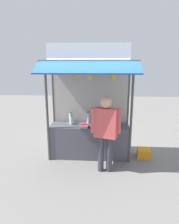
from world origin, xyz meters
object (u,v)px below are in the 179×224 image
object	(u,v)px
water_bottle_far_left	(107,121)
plastic_crate	(143,153)
water_bottle_back_right	(71,118)
vendor_person	(106,128)
water_bottle_mid_right	(71,120)
magazine_stack_center	(102,127)
water_bottle_mid_left	(104,118)
water_bottle_left	(89,118)
water_bottle_right	(101,120)
banana_bunch_inner_left	(78,73)
banana_bunch_rightmost	(90,76)
magazine_stack_rear_center	(84,126)
banana_bunch_leftmost	(113,77)

from	to	relation	value
water_bottle_far_left	plastic_crate	world-z (taller)	water_bottle_far_left
water_bottle_back_right	vendor_person	world-z (taller)	vendor_person
water_bottle_mid_right	water_bottle_back_right	xyz separation A→B (m)	(-0.04, 0.12, 0.03)
water_bottle_far_left	water_bottle_back_right	bearing A→B (deg)	172.71
vendor_person	water_bottle_far_left	bearing A→B (deg)	-76.48
water_bottle_far_left	magazine_stack_center	bearing A→B (deg)	-123.39
water_bottle_back_right	water_bottle_mid_left	size ratio (longest dim) A/B	1.09
water_bottle_back_right	water_bottle_left	bearing A→B (deg)	3.06
water_bottle_left	vendor_person	world-z (taller)	vendor_person
water_bottle_far_left	water_bottle_right	size ratio (longest dim) A/B	1.02
plastic_crate	water_bottle_far_left	bearing A→B (deg)	178.87
magazine_stack_center	water_bottle_far_left	bearing A→B (deg)	56.61
water_bottle_back_right	banana_bunch_inner_left	xyz separation A→B (m)	(0.28, -0.54, 1.18)
water_bottle_back_right	water_bottle_mid_left	bearing A→B (deg)	4.41
water_bottle_right	banana_bunch_rightmost	world-z (taller)	banana_bunch_rightmost
water_bottle_mid_left	magazine_stack_center	distance (m)	0.40
water_bottle_far_left	plastic_crate	bearing A→B (deg)	-1.13
plastic_crate	water_bottle_left	bearing A→B (deg)	173.43
water_bottle_right	water_bottle_mid_left	bearing A→B (deg)	50.69
magazine_stack_rear_center	banana_bunch_leftmost	distance (m)	1.40
water_bottle_mid_left	magazine_stack_center	world-z (taller)	water_bottle_mid_left
magazine_stack_rear_center	vendor_person	distance (m)	0.76
water_bottle_mid_right	water_bottle_left	world-z (taller)	water_bottle_left
water_bottle_back_right	water_bottle_left	world-z (taller)	water_bottle_left
water_bottle_far_left	water_bottle_mid_left	world-z (taller)	water_bottle_mid_left
water_bottle_left	water_bottle_right	bearing A→B (deg)	-9.01
water_bottle_right	magazine_stack_rear_center	bearing A→B (deg)	-142.81
water_bottle_back_right	water_bottle_mid_right	bearing A→B (deg)	-71.79
plastic_crate	magazine_stack_rear_center	bearing A→B (deg)	-172.53
water_bottle_mid_right	banana_bunch_rightmost	size ratio (longest dim) A/B	0.84
water_bottle_right	banana_bunch_rightmost	xyz separation A→B (m)	(-0.27, -0.51, 1.14)
water_bottle_mid_right	water_bottle_mid_left	size ratio (longest dim) A/B	0.86
water_bottle_back_right	banana_bunch_rightmost	size ratio (longest dim) A/B	1.06
water_bottle_far_left	water_bottle_mid_right	xyz separation A→B (m)	(-0.92, 0.00, -0.00)
water_bottle_right	water_bottle_left	bearing A→B (deg)	170.99
water_bottle_mid_left	vendor_person	bearing A→B (deg)	-88.73
water_bottle_back_right	banana_bunch_inner_left	world-z (taller)	banana_bunch_inner_left
water_bottle_far_left	water_bottle_mid_left	bearing A→B (deg)	111.36
banana_bunch_rightmost	magazine_stack_rear_center	bearing A→B (deg)	127.06
magazine_stack_center	water_bottle_mid_left	bearing A→B (deg)	82.43
banana_bunch_leftmost	water_bottle_left	bearing A→B (deg)	135.75
magazine_stack_center	water_bottle_left	bearing A→B (deg)	136.93
water_bottle_mid_left	vendor_person	xyz separation A→B (m)	(0.02, -0.95, 0.04)
water_bottle_back_right	banana_bunch_rightmost	xyz separation A→B (m)	(0.54, -0.54, 1.11)
banana_bunch_inner_left	vendor_person	distance (m)	1.35
water_bottle_far_left	vendor_person	bearing A→B (deg)	-94.05
water_bottle_back_right	vendor_person	bearing A→B (deg)	-44.17
water_bottle_right	banana_bunch_rightmost	distance (m)	1.28
water_bottle_far_left	banana_bunch_leftmost	xyz separation A→B (m)	(0.09, -0.41, 1.13)
water_bottle_far_left	banana_bunch_inner_left	world-z (taller)	banana_bunch_inner_left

